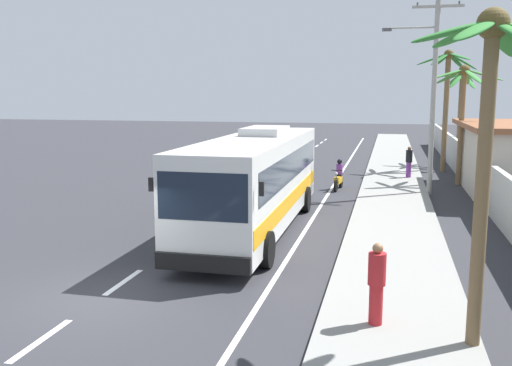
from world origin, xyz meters
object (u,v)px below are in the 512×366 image
object	(u,v)px
motorcycle_beside_bus	(339,177)
pedestrian_far_walk	(377,282)
coach_bus_foreground	(256,178)
palm_third	(461,100)
palm_farthest	(447,86)
utility_pole_mid	(433,77)
palm_second	(463,98)
palm_fourth	(487,103)
pedestrian_near_kerb	(409,161)

from	to	relation	value
motorcycle_beside_bus	pedestrian_far_walk	world-z (taller)	pedestrian_far_walk
coach_bus_foreground	pedestrian_far_walk	bearing A→B (deg)	-60.52
coach_bus_foreground	palm_third	size ratio (longest dim) A/B	1.89
palm_farthest	motorcycle_beside_bus	bearing A→B (deg)	-125.00
motorcycle_beside_bus	palm_third	xyz separation A→B (m)	(6.90, 11.22, 3.74)
utility_pole_mid	palm_third	bearing A→B (deg)	77.25
palm_third	motorcycle_beside_bus	bearing A→B (deg)	-121.59
utility_pole_mid	palm_second	world-z (taller)	utility_pole_mid
palm_third	palm_fourth	xyz separation A→B (m)	(-2.82, -28.62, 0.27)
pedestrian_near_kerb	pedestrian_far_walk	world-z (taller)	pedestrian_near_kerb
palm_second	palm_fourth	world-z (taller)	palm_fourth
coach_bus_foreground	pedestrian_near_kerb	world-z (taller)	coach_bus_foreground
palm_second	palm_fourth	distance (m)	20.41
palm_second	palm_farthest	xyz separation A→B (m)	(-0.34, 5.22, 0.63)
pedestrian_near_kerb	palm_fourth	world-z (taller)	palm_fourth
pedestrian_far_walk	palm_second	size ratio (longest dim) A/B	0.27
palm_second	pedestrian_far_walk	bearing A→B (deg)	-100.73
pedestrian_near_kerb	palm_second	world-z (taller)	palm_second
pedestrian_near_kerb	palm_second	size ratio (longest dim) A/B	0.28
pedestrian_far_walk	palm_fourth	xyz separation A→B (m)	(1.80, -0.51, 3.61)
palm_fourth	utility_pole_mid	bearing A→B (deg)	89.36
coach_bus_foreground	palm_second	size ratio (longest dim) A/B	1.90
pedestrian_far_walk	pedestrian_near_kerb	bearing A→B (deg)	-78.07
pedestrian_near_kerb	motorcycle_beside_bus	bearing A→B (deg)	-8.41
palm_second	palm_third	xyz separation A→B (m)	(0.87, 8.30, -0.21)
palm_second	palm_farthest	world-z (taller)	palm_farthest
motorcycle_beside_bus	palm_second	bearing A→B (deg)	25.80
pedestrian_far_walk	palm_second	xyz separation A→B (m)	(3.75, 19.80, 3.55)
pedestrian_near_kerb	palm_farthest	size ratio (longest dim) A/B	0.23
motorcycle_beside_bus	utility_pole_mid	distance (m)	6.52
coach_bus_foreground	palm_fourth	size ratio (longest dim) A/B	1.90
palm_second	palm_farthest	size ratio (longest dim) A/B	0.84
motorcycle_beside_bus	palm_second	world-z (taller)	palm_second
coach_bus_foreground	pedestrian_near_kerb	xyz separation A→B (m)	(5.59, 13.37, -0.82)
coach_bus_foreground	palm_second	bearing A→B (deg)	56.23
utility_pole_mid	palm_farthest	xyz separation A→B (m)	(1.43, 8.53, -0.33)
utility_pole_mid	palm_farthest	world-z (taller)	utility_pole_mid
motorcycle_beside_bus	palm_third	distance (m)	13.69
coach_bus_foreground	palm_second	distance (m)	14.82
coach_bus_foreground	motorcycle_beside_bus	size ratio (longest dim) A/B	6.07
coach_bus_foreground	motorcycle_beside_bus	distance (m)	9.51
palm_third	palm_fourth	world-z (taller)	palm_third
palm_third	palm_second	bearing A→B (deg)	-95.97
pedestrian_far_walk	palm_third	world-z (taller)	palm_third
motorcycle_beside_bus	utility_pole_mid	bearing A→B (deg)	-5.34
pedestrian_far_walk	palm_third	bearing A→B (deg)	-84.03
palm_third	palm_farthest	xyz separation A→B (m)	(-1.20, -3.09, 0.84)
utility_pole_mid	palm_fourth	bearing A→B (deg)	-90.64
utility_pole_mid	palm_third	world-z (taller)	utility_pole_mid
palm_third	palm_farthest	world-z (taller)	palm_farthest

